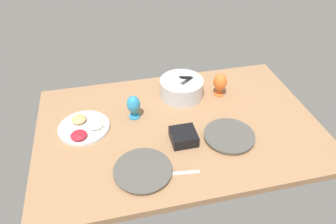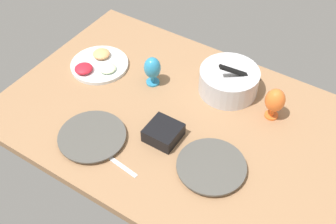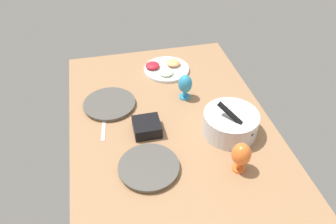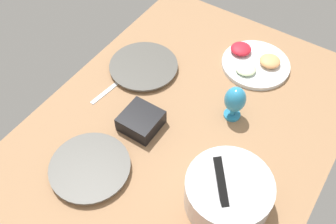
{
  "view_description": "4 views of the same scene",
  "coord_description": "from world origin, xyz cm",
  "px_view_note": "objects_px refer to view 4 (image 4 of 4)",
  "views": [
    {
      "loc": [
        -35.9,
        -128.85,
        117.83
      ],
      "look_at": [
        -5.63,
        3.11,
        7.95
      ],
      "focal_mm": 33.11,
      "sensor_mm": 36.0,
      "label": 1
    },
    {
      "loc": [
        62.55,
        -108.76,
        136.0
      ],
      "look_at": [
        -3.15,
        -6.11,
        7.95
      ],
      "focal_mm": 44.88,
      "sensor_mm": 36.0,
      "label": 2
    },
    {
      "loc": [
        122.41,
        -30.23,
        118.89
      ],
      "look_at": [
        -4.15,
        -1.6,
        7.95
      ],
      "focal_mm": 35.97,
      "sensor_mm": 36.0,
      "label": 3
    },
    {
      "loc": [
        64.85,
        41.87,
        115.62
      ],
      "look_at": [
        -6.51,
        -5.14,
        7.95
      ],
      "focal_mm": 41.13,
      "sensor_mm": 36.0,
      "label": 4
    }
  ],
  "objects_px": {
    "hurricane_glass_blue": "(235,101)",
    "mixing_bowl": "(228,192)",
    "dinner_plate_left": "(144,67)",
    "square_bowl_black": "(141,120)",
    "dinner_plate_right": "(90,168)",
    "fruit_platter": "(255,63)"
  },
  "relations": [
    {
      "from": "hurricane_glass_blue",
      "to": "dinner_plate_right",
      "type": "bearing_deg",
      "value": -31.67
    },
    {
      "from": "hurricane_glass_blue",
      "to": "fruit_platter",
      "type": "bearing_deg",
      "value": -171.12
    },
    {
      "from": "hurricane_glass_blue",
      "to": "square_bowl_black",
      "type": "distance_m",
      "value": 0.35
    },
    {
      "from": "fruit_platter",
      "to": "dinner_plate_left",
      "type": "bearing_deg",
      "value": -54.21
    },
    {
      "from": "mixing_bowl",
      "to": "square_bowl_black",
      "type": "relative_size",
      "value": 2.02
    },
    {
      "from": "mixing_bowl",
      "to": "fruit_platter",
      "type": "relative_size",
      "value": 0.96
    },
    {
      "from": "hurricane_glass_blue",
      "to": "mixing_bowl",
      "type": "bearing_deg",
      "value": 24.3
    },
    {
      "from": "fruit_platter",
      "to": "square_bowl_black",
      "type": "bearing_deg",
      "value": -22.2
    },
    {
      "from": "dinner_plate_right",
      "to": "square_bowl_black",
      "type": "bearing_deg",
      "value": 171.9
    },
    {
      "from": "dinner_plate_left",
      "to": "square_bowl_black",
      "type": "bearing_deg",
      "value": 33.93
    },
    {
      "from": "dinner_plate_left",
      "to": "dinner_plate_right",
      "type": "height_order",
      "value": "dinner_plate_right"
    },
    {
      "from": "mixing_bowl",
      "to": "square_bowl_black",
      "type": "height_order",
      "value": "mixing_bowl"
    },
    {
      "from": "hurricane_glass_blue",
      "to": "square_bowl_black",
      "type": "xyz_separation_m",
      "value": [
        0.23,
        -0.26,
        -0.05
      ]
    },
    {
      "from": "dinner_plate_right",
      "to": "fruit_platter",
      "type": "relative_size",
      "value": 0.97
    },
    {
      "from": "dinner_plate_left",
      "to": "mixing_bowl",
      "type": "xyz_separation_m",
      "value": [
        0.34,
        0.57,
        0.05
      ]
    },
    {
      "from": "dinner_plate_left",
      "to": "mixing_bowl",
      "type": "bearing_deg",
      "value": 59.02
    },
    {
      "from": "dinner_plate_left",
      "to": "hurricane_glass_blue",
      "type": "height_order",
      "value": "hurricane_glass_blue"
    },
    {
      "from": "dinner_plate_right",
      "to": "square_bowl_black",
      "type": "relative_size",
      "value": 2.04
    },
    {
      "from": "dinner_plate_right",
      "to": "hurricane_glass_blue",
      "type": "distance_m",
      "value": 0.57
    },
    {
      "from": "dinner_plate_left",
      "to": "dinner_plate_right",
      "type": "bearing_deg",
      "value": 14.86
    },
    {
      "from": "dinner_plate_right",
      "to": "square_bowl_black",
      "type": "height_order",
      "value": "square_bowl_black"
    },
    {
      "from": "dinner_plate_right",
      "to": "fruit_platter",
      "type": "bearing_deg",
      "value": 162.12
    }
  ]
}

